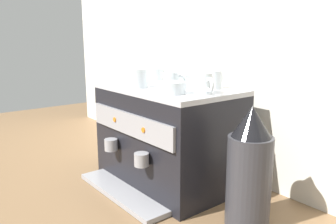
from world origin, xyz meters
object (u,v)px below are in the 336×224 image
(ceramic_bowl_0, at_px, (178,79))
(ceramic_cup_3, at_px, (137,78))
(ceramic_bowl_1, at_px, (171,88))
(ceramic_bowl_2, at_px, (190,84))
(espresso_machine, at_px, (167,136))
(ceramic_cup_4, at_px, (155,74))
(ceramic_cup_1, at_px, (214,80))
(milk_pitcher, at_px, (112,146))
(coffee_grinder, at_px, (249,170))
(ceramic_bowl_3, at_px, (128,79))
(ceramic_cup_0, at_px, (204,83))
(ceramic_cup_2, at_px, (172,81))

(ceramic_bowl_0, bearing_deg, ceramic_cup_3, -93.12)
(ceramic_bowl_1, height_order, ceramic_bowl_2, ceramic_bowl_1)
(espresso_machine, xyz_separation_m, ceramic_cup_4, (-0.21, 0.09, 0.25))
(ceramic_cup_1, xyz_separation_m, milk_pitcher, (-0.60, -0.15, -0.41))
(ceramic_cup_4, relative_size, milk_pitcher, 0.98)
(coffee_grinder, bearing_deg, espresso_machine, 178.58)
(coffee_grinder, bearing_deg, ceramic_bowl_0, 167.35)
(ceramic_cup_1, distance_m, ceramic_cup_3, 0.32)
(ceramic_bowl_2, relative_size, milk_pitcher, 0.81)
(ceramic_cup_4, relative_size, ceramic_bowl_3, 0.91)
(ceramic_cup_3, bearing_deg, milk_pitcher, 168.89)
(ceramic_cup_1, height_order, coffee_grinder, ceramic_cup_1)
(ceramic_cup_3, bearing_deg, ceramic_cup_0, 18.89)
(ceramic_cup_0, height_order, ceramic_cup_2, ceramic_cup_0)
(ceramic_cup_2, height_order, coffee_grinder, ceramic_cup_2)
(ceramic_cup_1, distance_m, ceramic_cup_4, 0.37)
(ceramic_bowl_2, bearing_deg, ceramic_cup_4, 173.79)
(ceramic_bowl_0, relative_size, coffee_grinder, 0.30)
(ceramic_bowl_2, bearing_deg, ceramic_bowl_3, -155.13)
(ceramic_cup_2, bearing_deg, ceramic_cup_1, 55.21)
(ceramic_bowl_2, bearing_deg, espresso_machine, -143.01)
(ceramic_cup_0, distance_m, ceramic_cup_1, 0.14)
(ceramic_cup_3, bearing_deg, ceramic_bowl_0, 86.88)
(ceramic_bowl_1, relative_size, milk_pitcher, 0.90)
(ceramic_cup_3, height_order, ceramic_cup_4, ceramic_cup_3)
(espresso_machine, relative_size, ceramic_bowl_2, 6.27)
(ceramic_cup_1, bearing_deg, ceramic_bowl_0, -176.62)
(coffee_grinder, relative_size, milk_pitcher, 3.49)
(ceramic_bowl_1, relative_size, ceramic_bowl_2, 1.11)
(espresso_machine, relative_size, ceramic_cup_2, 6.59)
(coffee_grinder, height_order, milk_pitcher, coffee_grinder)
(ceramic_cup_2, xyz_separation_m, ceramic_cup_4, (-0.28, 0.12, -0.00))
(ceramic_cup_0, xyz_separation_m, coffee_grinder, (0.23, -0.00, -0.27))
(ceramic_cup_2, xyz_separation_m, ceramic_bowl_2, (0.02, 0.09, -0.02))
(ceramic_cup_1, relative_size, ceramic_bowl_2, 1.10)
(espresso_machine, xyz_separation_m, coffee_grinder, (0.46, -0.01, -0.01))
(ceramic_cup_0, distance_m, ceramic_bowl_0, 0.30)
(milk_pitcher, bearing_deg, ceramic_bowl_2, 10.54)
(espresso_machine, relative_size, ceramic_bowl_0, 4.93)
(ceramic_bowl_1, bearing_deg, espresso_machine, 146.13)
(ceramic_cup_0, distance_m, ceramic_cup_4, 0.45)
(espresso_machine, distance_m, ceramic_bowl_1, 0.30)
(espresso_machine, bearing_deg, ceramic_cup_1, 35.58)
(espresso_machine, height_order, ceramic_cup_4, ceramic_cup_4)
(ceramic_cup_2, relative_size, milk_pitcher, 0.77)
(ceramic_cup_2, xyz_separation_m, ceramic_bowl_3, (-0.26, -0.04, -0.01))
(ceramic_cup_0, distance_m, coffee_grinder, 0.35)
(ceramic_bowl_2, bearing_deg, ceramic_bowl_0, 162.15)
(ceramic_bowl_2, height_order, milk_pitcher, ceramic_bowl_2)
(ceramic_bowl_0, height_order, ceramic_bowl_3, ceramic_bowl_3)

